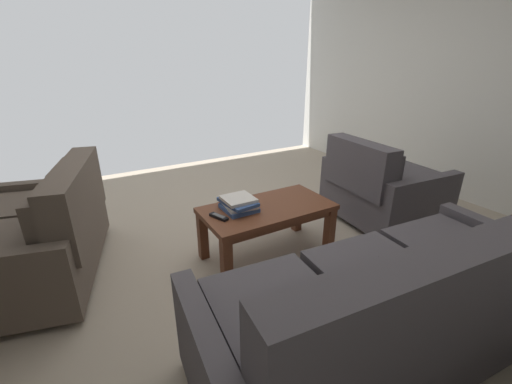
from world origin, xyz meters
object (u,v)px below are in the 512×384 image
(sofa_main, at_px, (393,309))
(book_stack, at_px, (239,204))
(loveseat_near, at_px, (37,235))
(tv_remote, at_px, (219,217))
(armchair_side, at_px, (380,188))
(coffee_table, at_px, (267,215))

(sofa_main, relative_size, book_stack, 6.36)
(loveseat_near, relative_size, tv_remote, 8.84)
(armchair_side, relative_size, book_stack, 3.22)
(sofa_main, distance_m, tv_remote, 1.28)
(sofa_main, distance_m, armchair_side, 1.77)
(tv_remote, bearing_deg, sofa_main, 107.78)
(armchair_side, bearing_deg, tv_remote, -0.93)
(loveseat_near, distance_m, coffee_table, 1.69)
(sofa_main, height_order, coffee_table, sofa_main)
(loveseat_near, distance_m, tv_remote, 1.31)
(sofa_main, relative_size, coffee_table, 1.97)
(sofa_main, bearing_deg, book_stack, -81.13)
(armchair_side, height_order, tv_remote, armchair_side)
(armchair_side, distance_m, tv_remote, 1.70)
(coffee_table, height_order, tv_remote, tv_remote)
(coffee_table, relative_size, armchair_side, 1.00)
(loveseat_near, distance_m, armchair_side, 2.93)
(book_stack, height_order, tv_remote, book_stack)
(loveseat_near, bearing_deg, sofa_main, 130.94)
(tv_remote, bearing_deg, loveseat_near, -26.32)
(armchair_side, height_order, book_stack, armchair_side)
(armchair_side, relative_size, tv_remote, 6.21)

